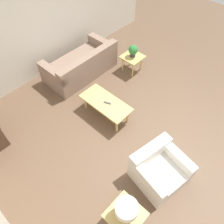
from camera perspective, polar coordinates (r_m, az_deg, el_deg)
The scene contains 10 objects.
ground_plane at distance 4.93m, azimuth 6.39°, elevation -3.56°, with size 14.00×14.00×0.00m, color brown.
wall_right at distance 5.86m, azimuth -18.07°, elevation 21.66°, with size 0.12×7.20×2.70m.
sofa at distance 5.99m, azimuth -7.97°, elevation 11.98°, with size 0.98×1.92×0.75m.
armchair at distance 4.15m, azimuth 12.10°, elevation -14.41°, with size 0.96×0.99×0.68m.
coffee_table at distance 4.81m, azimuth -1.65°, elevation 2.20°, with size 1.18×0.54×0.43m.
side_table_plant at distance 6.00m, azimuth 5.35°, elevation 13.74°, with size 0.52×0.52×0.47m.
side_table_lamp at distance 3.68m, azimuth 3.50°, elevation -25.43°, with size 0.52×0.52×0.47m.
potted_plant at distance 5.85m, azimuth 5.54°, elevation 15.75°, with size 0.24×0.24×0.33m.
table_lamp at distance 3.36m, azimuth 3.80°, elevation -24.04°, with size 0.33×0.33×0.37m.
remote_control at distance 4.75m, azimuth -1.23°, elevation 2.43°, with size 0.16×0.09×0.02m.
Camera 1 is at (-1.56, 2.48, 3.96)m, focal length 35.00 mm.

